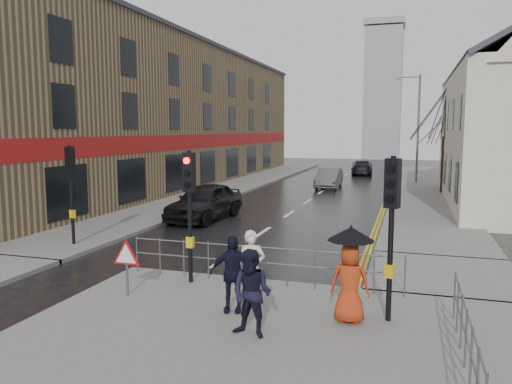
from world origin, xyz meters
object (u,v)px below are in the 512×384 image
Objects in this scene: pedestrian_a at (251,268)px; car_parked at (205,201)px; car_mid at (329,178)px; pedestrian_b at (252,293)px; pedestrian_with_umbrella at (350,270)px; pedestrian_d at (232,274)px.

pedestrian_a is 0.35× the size of car_parked.
pedestrian_b is at bearing -84.48° from car_mid.
pedestrian_with_umbrella is at bearing -49.26° from car_parked.
pedestrian_b is 0.40× the size of car_mid.
car_parked is at bearing 104.21° from pedestrian_a.
pedestrian_b is (0.55, -1.68, -0.00)m from pedestrian_a.
pedestrian_d reaches higher than car_mid.
pedestrian_d is at bearing -130.01° from pedestrian_a.
pedestrian_d reaches higher than car_parked.
pedestrian_with_umbrella is 0.47× the size of car_mid.
pedestrian_with_umbrella is at bearing -80.37° from car_mid.
pedestrian_b reaches higher than pedestrian_d.
pedestrian_d is 0.34× the size of car_parked.
pedestrian_with_umbrella reaches higher than car_parked.
pedestrian_with_umbrella is (2.23, -0.42, 0.26)m from pedestrian_a.
pedestrian_with_umbrella is 13.24m from car_parked.
pedestrian_d is at bearing -59.28° from car_parked.
pedestrian_b is at bearing -58.29° from car_parked.
car_mid is (-4.33, 24.86, -0.54)m from pedestrian_with_umbrella.
pedestrian_a is at bearing 53.25° from pedestrian_d.
pedestrian_a is 1.00× the size of pedestrian_b.
pedestrian_d is (-2.50, -0.12, -0.26)m from pedestrian_with_umbrella.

